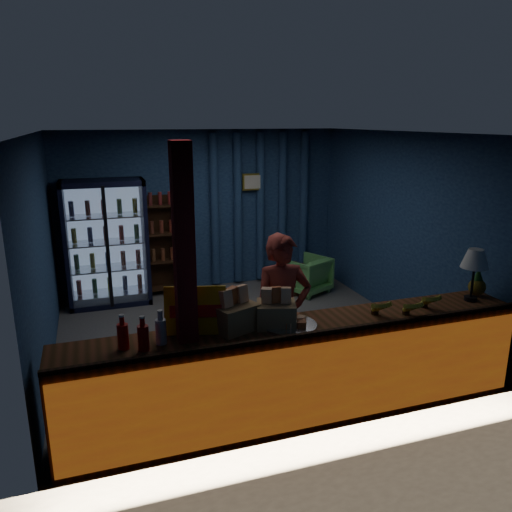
{
  "coord_description": "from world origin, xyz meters",
  "views": [
    {
      "loc": [
        -1.74,
        -5.76,
        2.75
      ],
      "look_at": [
        0.13,
        -0.2,
        1.14
      ],
      "focal_mm": 35.0,
      "sensor_mm": 36.0,
      "label": 1
    }
  ],
  "objects": [
    {
      "name": "curtain_folds",
      "position": [
        1.0,
        2.14,
        1.3
      ],
      "size": [
        1.74,
        0.14,
        2.5
      ],
      "color": "navy",
      "rests_on": "room_walls"
    },
    {
      "name": "shopkeeper",
      "position": [
        0.03,
        -1.34,
        0.83
      ],
      "size": [
        0.63,
        0.43,
        1.67
      ],
      "primitive_type": "imported",
      "rotation": [
        0.0,
        0.0,
        -0.05
      ],
      "color": "maroon",
      "rests_on": "ground"
    },
    {
      "name": "table_lamp",
      "position": [
        1.9,
        -1.89,
        1.38
      ],
      "size": [
        0.28,
        0.28,
        0.55
      ],
      "color": "black",
      "rests_on": "counter"
    },
    {
      "name": "bottle_shelf",
      "position": [
        -0.7,
        2.06,
        0.79
      ],
      "size": [
        0.5,
        0.28,
        1.6
      ],
      "color": "#3A1F12",
      "rests_on": "ground"
    },
    {
      "name": "side_table",
      "position": [
        1.31,
        1.37,
        0.22
      ],
      "size": [
        0.5,
        0.38,
        0.53
      ],
      "color": "#3A1F12",
      "rests_on": "ground"
    },
    {
      "name": "pastry_tray",
      "position": [
        -0.13,
        -1.92,
        0.98
      ],
      "size": [
        0.5,
        0.5,
        0.08
      ],
      "color": "silver",
      "rests_on": "counter"
    },
    {
      "name": "beverage_cooler",
      "position": [
        -1.55,
        1.92,
        0.93
      ],
      "size": [
        1.2,
        0.62,
        1.9
      ],
      "color": "black",
      "rests_on": "ground"
    },
    {
      "name": "banana_bunches",
      "position": [
        1.04,
        -1.97,
        1.04
      ],
      "size": [
        0.81,
        0.31,
        0.18
      ],
      "color": "gold",
      "rests_on": "counter"
    },
    {
      "name": "pineapple",
      "position": [
        2.05,
        -1.79,
        1.08
      ],
      "size": [
        0.18,
        0.18,
        0.31
      ],
      "color": "olive",
      "rests_on": "counter"
    },
    {
      "name": "green_chair",
      "position": [
        1.52,
        1.34,
        0.3
      ],
      "size": [
        0.85,
        0.86,
        0.6
      ],
      "primitive_type": "imported",
      "rotation": [
        0.0,
        0.0,
        3.58
      ],
      "color": "#5EB85C",
      "rests_on": "ground"
    },
    {
      "name": "support_post",
      "position": [
        -1.05,
        -1.9,
        1.3
      ],
      "size": [
        0.16,
        0.16,
        2.6
      ],
      "primitive_type": "cube",
      "color": "maroon",
      "rests_on": "ground"
    },
    {
      "name": "room_walls",
      "position": [
        0.0,
        0.0,
        1.57
      ],
      "size": [
        4.6,
        4.6,
        4.6
      ],
      "color": "navy",
      "rests_on": "ground"
    },
    {
      "name": "soda_bottles",
      "position": [
        -1.42,
        -1.93,
        1.07
      ],
      "size": [
        0.4,
        0.17,
        0.3
      ],
      "color": "red",
      "rests_on": "counter"
    },
    {
      "name": "snack_box_centre",
      "position": [
        -0.24,
        -1.86,
        1.08
      ],
      "size": [
        0.41,
        0.37,
        0.36
      ],
      "color": "#A78950",
      "rests_on": "counter"
    },
    {
      "name": "framed_picture",
      "position": [
        0.85,
        2.1,
        1.75
      ],
      "size": [
        0.36,
        0.04,
        0.28
      ],
      "color": "gold",
      "rests_on": "room_walls"
    },
    {
      "name": "counter",
      "position": [
        0.0,
        -1.91,
        0.48
      ],
      "size": [
        4.4,
        0.57,
        0.99
      ],
      "color": "brown",
      "rests_on": "ground"
    },
    {
      "name": "snack_box_left",
      "position": [
        -0.61,
        -1.82,
        1.09
      ],
      "size": [
        0.45,
        0.41,
        0.39
      ],
      "color": "#A78950",
      "rests_on": "counter"
    },
    {
      "name": "yellow_sign",
      "position": [
        -0.95,
        -1.79,
        1.16
      ],
      "size": [
        0.54,
        0.24,
        0.42
      ],
      "color": "#D69B0B",
      "rests_on": "counter"
    },
    {
      "name": "ground",
      "position": [
        0.0,
        0.0,
        0.0
      ],
      "size": [
        4.6,
        4.6,
        0.0
      ],
      "primitive_type": "plane",
      "color": "#515154",
      "rests_on": "ground"
    }
  ]
}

